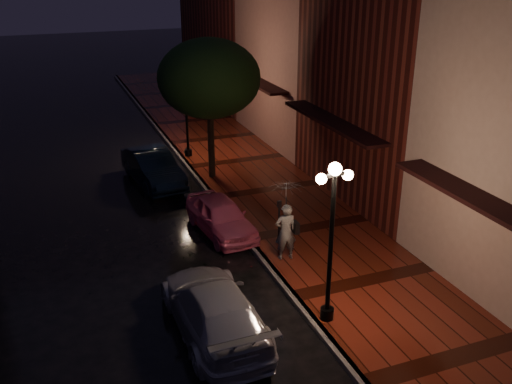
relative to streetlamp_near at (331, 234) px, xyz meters
name	(u,v)px	position (x,y,z in m)	size (l,w,h in m)	color
ground	(248,242)	(-0.35, 5.00, -2.60)	(120.00, 120.00, 0.00)	black
sidewalk	(308,229)	(1.90, 5.00, -2.53)	(4.50, 60.00, 0.15)	#42150B
curb	(248,240)	(-0.35, 5.00, -2.53)	(0.25, 60.00, 0.15)	#595451
storefront_mid	(405,55)	(6.65, 7.00, 2.90)	(5.00, 8.00, 11.00)	#511914
storefront_far	(309,51)	(6.65, 15.00, 1.90)	(5.00, 8.00, 9.00)	#8C5951
storefront_extra	(241,21)	(6.65, 25.00, 2.40)	(5.00, 12.00, 10.00)	#511914
streetlamp_near	(331,234)	(0.00, 0.00, 0.00)	(0.96, 0.36, 4.31)	black
streetlamp_far	(186,105)	(0.00, 14.00, 0.00)	(0.96, 0.36, 4.31)	black
street_tree	(209,81)	(0.26, 10.99, 1.64)	(4.16, 4.16, 5.80)	black
pink_car	(221,216)	(-0.95, 6.01, -1.97)	(1.48, 3.67, 1.25)	#F1638A
navy_car	(153,167)	(-2.19, 11.42, -1.88)	(1.52, 4.35, 1.43)	black
silver_car	(214,309)	(-2.85, 0.68, -1.91)	(1.94, 4.78, 1.39)	#ACACB4
woman_with_umbrella	(286,209)	(0.28, 3.32, -0.76)	(1.06, 1.09, 2.56)	silver
parking_meter	(279,215)	(0.65, 4.69, -1.64)	(0.15, 0.13, 1.33)	black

